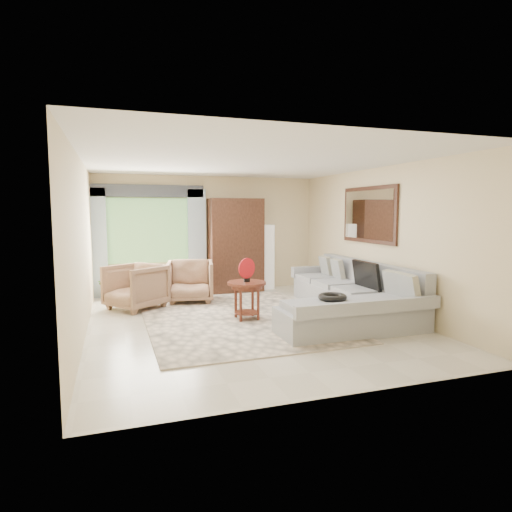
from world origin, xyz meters
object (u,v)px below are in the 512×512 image
object	(u,v)px
armchair_right	(190,281)
potted_plant	(110,286)
sectional_sofa	(349,300)
armchair_left	(135,287)
coffee_table	(247,300)
floor_lamp	(268,257)
armoire	(236,245)
tv_screen	(366,275)

from	to	relation	value
armchair_right	potted_plant	bearing A→B (deg)	162.23
sectional_sofa	armchair_left	size ratio (longest dim) A/B	3.76
coffee_table	floor_lamp	bearing A→B (deg)	63.24
sectional_sofa	potted_plant	size ratio (longest dim) A/B	6.72
armchair_left	armoire	bearing A→B (deg)	80.37
coffee_table	potted_plant	world-z (taller)	coffee_table
tv_screen	armchair_left	world-z (taller)	tv_screen
armchair_left	sectional_sofa	bearing A→B (deg)	26.80
sectional_sofa	coffee_table	world-z (taller)	sectional_sofa
floor_lamp	armchair_right	bearing A→B (deg)	-155.53
sectional_sofa	floor_lamp	world-z (taller)	floor_lamp
tv_screen	armoire	bearing A→B (deg)	116.66
tv_screen	armoire	distance (m)	3.36
sectional_sofa	coffee_table	size ratio (longest dim) A/B	5.36
coffee_table	armoire	world-z (taller)	armoire
sectional_sofa	floor_lamp	bearing A→B (deg)	98.33
armchair_right	armoire	distance (m)	1.59
coffee_table	potted_plant	distance (m)	3.39
armchair_left	floor_lamp	distance (m)	3.31
tv_screen	armchair_left	size ratio (longest dim) A/B	0.80
armchair_right	potted_plant	distance (m)	1.76
floor_lamp	potted_plant	bearing A→B (deg)	-178.92
armchair_right	potted_plant	size ratio (longest dim) A/B	1.79
armchair_left	floor_lamp	bearing A→B (deg)	74.96
armchair_left	armchair_right	distance (m)	1.12
tv_screen	armoire	xyz separation A→B (m)	(-1.50, 2.99, 0.33)
armchair_left	potted_plant	size ratio (longest dim) A/B	1.79
coffee_table	armoire	distance (m)	2.73
potted_plant	floor_lamp	size ratio (longest dim) A/B	0.34
potted_plant	floor_lamp	distance (m)	3.56
armchair_left	potted_plant	bearing A→B (deg)	165.56
sectional_sofa	coffee_table	distance (m)	1.79
sectional_sofa	coffee_table	bearing A→B (deg)	169.93
tv_screen	potted_plant	xyz separation A→B (m)	(-4.23, 2.98, -0.46)
potted_plant	armchair_right	bearing A→B (deg)	-28.47
potted_plant	floor_lamp	world-z (taller)	floor_lamp
sectional_sofa	coffee_table	xyz separation A→B (m)	(-1.77, 0.31, 0.06)
armchair_right	floor_lamp	xyz separation A→B (m)	(1.99, 0.90, 0.33)
potted_plant	sectional_sofa	bearing A→B (deg)	-36.11
armchair_right	coffee_table	bearing A→B (deg)	-58.75
armchair_right	tv_screen	bearing A→B (deg)	-27.91
sectional_sofa	armchair_left	bearing A→B (deg)	153.47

